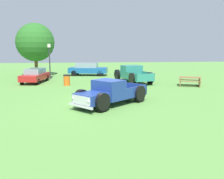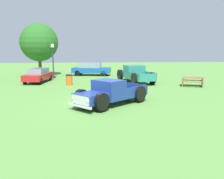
# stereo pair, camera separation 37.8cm
# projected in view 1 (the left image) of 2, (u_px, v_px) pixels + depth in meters

# --- Properties ---
(ground_plane) EXTENTS (80.00, 80.00, 0.00)m
(ground_plane) POSITION_uv_depth(u_px,v_px,m) (100.00, 104.00, 15.49)
(ground_plane) COLOR #5B9342
(pickup_truck_foreground) EXTENTS (4.76, 4.53, 1.49)m
(pickup_truck_foreground) POSITION_uv_depth(u_px,v_px,m) (108.00, 94.00, 14.87)
(pickup_truck_foreground) COLOR navy
(pickup_truck_foreground) RESTS_ON ground_plane
(pickup_truck_behind_left) EXTENTS (3.16, 5.53, 1.60)m
(pickup_truck_behind_left) POSITION_uv_depth(u_px,v_px,m) (131.00, 74.00, 24.88)
(pickup_truck_behind_left) COLOR #2D8475
(pickup_truck_behind_left) RESTS_ON ground_plane
(sedan_distant_a) EXTENTS (4.68, 2.62, 1.47)m
(sedan_distant_a) POSITION_uv_depth(u_px,v_px,m) (88.00, 69.00, 30.39)
(sedan_distant_a) COLOR #195699
(sedan_distant_a) RESTS_ON ground_plane
(sedan_distant_b) EXTENTS (2.26, 4.21, 1.34)m
(sedan_distant_b) POSITION_uv_depth(u_px,v_px,m) (35.00, 75.00, 24.38)
(sedan_distant_b) COLOR #B21E1E
(sedan_distant_b) RESTS_ON ground_plane
(lamp_post_near) EXTENTS (0.36, 0.36, 3.70)m
(lamp_post_near) POSITION_uv_depth(u_px,v_px,m) (50.00, 60.00, 27.30)
(lamp_post_near) COLOR #2D2D33
(lamp_post_near) RESTS_ON ground_plane
(picnic_table) EXTENTS (2.21, 2.02, 0.78)m
(picnic_table) POSITION_uv_depth(u_px,v_px,m) (190.00, 80.00, 22.35)
(picnic_table) COLOR olive
(picnic_table) RESTS_ON ground_plane
(trash_can) EXTENTS (0.59, 0.59, 0.95)m
(trash_can) POSITION_uv_depth(u_px,v_px,m) (67.00, 80.00, 22.66)
(trash_can) COLOR orange
(trash_can) RESTS_ON ground_plane
(oak_tree_east) EXTENTS (4.29, 4.29, 5.97)m
(oak_tree_east) POSITION_uv_depth(u_px,v_px,m) (35.00, 42.00, 29.24)
(oak_tree_east) COLOR brown
(oak_tree_east) RESTS_ON ground_plane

